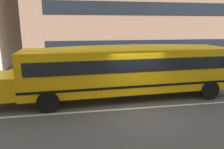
{
  "coord_description": "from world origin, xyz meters",
  "views": [
    {
      "loc": [
        -2.82,
        -8.77,
        3.72
      ],
      "look_at": [
        -1.12,
        0.81,
        1.46
      ],
      "focal_mm": 33.87,
      "sensor_mm": 36.0,
      "label": 1
    }
  ],
  "objects": [
    {
      "name": "ground_plane",
      "position": [
        0.0,
        0.0,
        0.0
      ],
      "size": [
        400.0,
        400.0,
        0.0
      ],
      "primitive_type": "plane",
      "color": "#4C4C4F"
    },
    {
      "name": "lane_centreline",
      "position": [
        0.0,
        0.0,
        0.0
      ],
      "size": [
        110.0,
        0.16,
        0.01
      ],
      "primitive_type": "cube",
      "color": "silver",
      "rests_on": "ground_plane"
    },
    {
      "name": "school_bus",
      "position": [
        -0.34,
        1.6,
        1.64
      ],
      "size": [
        12.41,
        3.02,
        2.76
      ],
      "rotation": [
        0.0,
        0.0,
        3.18
      ],
      "color": "yellow",
      "rests_on": "ground_plane"
    },
    {
      "name": "sidewalk_far",
      "position": [
        0.0,
        7.77,
        0.01
      ],
      "size": [
        120.0,
        3.0,
        0.01
      ],
      "primitive_type": "cube",
      "color": "gray",
      "rests_on": "ground_plane"
    }
  ]
}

